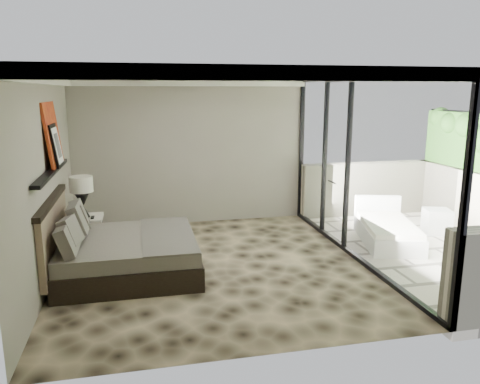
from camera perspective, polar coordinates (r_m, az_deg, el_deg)
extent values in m
plane|color=black|center=(7.11, -3.33, -9.03)|extent=(5.00, 5.00, 0.00)
cube|color=silver|center=(6.63, -3.64, 14.07)|extent=(4.50, 5.00, 0.02)
cube|color=gray|center=(9.17, -5.94, 4.80)|extent=(4.50, 0.02, 2.80)
cube|color=gray|center=(6.76, -22.59, 1.28)|extent=(0.02, 5.00, 2.80)
cube|color=white|center=(7.41, 13.98, 2.75)|extent=(0.08, 5.00, 2.80)
cube|color=beige|center=(8.52, 22.61, -6.76)|extent=(3.00, 5.00, 0.12)
cube|color=black|center=(6.83, -22.02, 2.28)|extent=(0.12, 2.20, 0.05)
cube|color=black|center=(6.98, -13.31, -8.30)|extent=(1.92, 1.83, 0.33)
cube|color=#625A51|center=(6.90, -13.42, -6.23)|extent=(1.86, 1.77, 0.20)
cube|color=#514F46|center=(6.87, -8.87, -5.18)|extent=(0.73, 1.81, 0.03)
cube|color=#886E56|center=(6.93, -21.74, -4.87)|extent=(0.08, 1.93, 0.91)
cube|color=black|center=(8.29, -18.26, -4.47)|extent=(0.72, 0.72, 0.56)
cone|color=black|center=(8.19, -18.58, -2.26)|extent=(0.21, 0.21, 0.19)
cone|color=black|center=(8.14, -18.67, -0.94)|extent=(0.21, 0.21, 0.19)
cylinder|color=white|center=(8.09, -18.80, 0.91)|extent=(0.38, 0.38, 0.26)
cube|color=#9E100D|center=(7.18, -21.91, 6.57)|extent=(0.13, 0.90, 0.90)
cube|color=black|center=(7.09, -21.51, 5.31)|extent=(0.11, 0.50, 0.60)
cube|color=silver|center=(9.36, 22.87, -3.30)|extent=(0.56, 0.56, 0.45)
cube|color=silver|center=(8.51, 17.51, -4.94)|extent=(1.23, 1.82, 0.29)
cube|color=white|center=(8.46, 17.59, -3.73)|extent=(1.17, 1.71, 0.08)
cube|color=silver|center=(9.15, 16.41, -1.55)|extent=(0.84, 0.34, 0.36)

